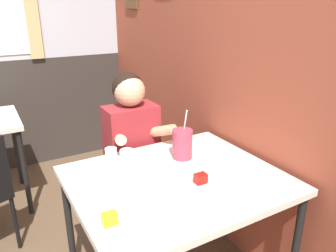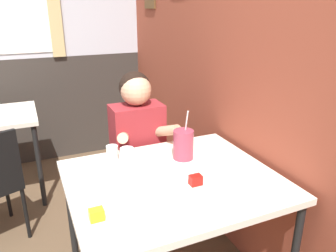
# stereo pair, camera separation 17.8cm
# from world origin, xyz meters

# --- Properties ---
(brick_wall_right) EXTENTS (0.08, 4.58, 2.70)m
(brick_wall_right) POSITION_xyz_m (1.20, 1.29, 1.35)
(brick_wall_right) COLOR brown
(brick_wall_right) RESTS_ON ground_plane
(back_wall) EXTENTS (5.34, 0.09, 2.70)m
(back_wall) POSITION_xyz_m (-0.01, 2.60, 1.36)
(back_wall) COLOR silver
(back_wall) RESTS_ON ground_plane
(main_table) EXTENTS (1.05, 0.89, 0.76)m
(main_table) POSITION_xyz_m (0.61, 0.41, 0.69)
(main_table) COLOR beige
(main_table) RESTS_ON ground_plane
(person_seated) EXTENTS (0.42, 0.40, 1.20)m
(person_seated) POSITION_xyz_m (0.62, 1.00, 0.63)
(person_seated) COLOR maroon
(person_seated) RESTS_ON ground_plane
(cocktail_pitcher) EXTENTS (0.12, 0.12, 0.29)m
(cocktail_pitcher) POSITION_xyz_m (0.76, 0.60, 0.84)
(cocktail_pitcher) COLOR #99384C
(cocktail_pitcher) RESTS_ON main_table
(glass_near_pitcher) EXTENTS (0.08, 0.08, 0.09)m
(glass_near_pitcher) POSITION_xyz_m (0.45, 0.67, 0.80)
(glass_near_pitcher) COLOR silver
(glass_near_pitcher) RESTS_ON main_table
(glass_center) EXTENTS (0.07, 0.07, 0.09)m
(glass_center) POSITION_xyz_m (0.38, 0.74, 0.80)
(glass_center) COLOR silver
(glass_center) RESTS_ON main_table
(condiment_ketchup) EXTENTS (0.06, 0.04, 0.05)m
(condiment_ketchup) POSITION_xyz_m (0.68, 0.30, 0.78)
(condiment_ketchup) COLOR #B7140F
(condiment_ketchup) RESTS_ON main_table
(condiment_mustard) EXTENTS (0.06, 0.04, 0.05)m
(condiment_mustard) POSITION_xyz_m (0.17, 0.22, 0.78)
(condiment_mustard) COLOR yellow
(condiment_mustard) RESTS_ON main_table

